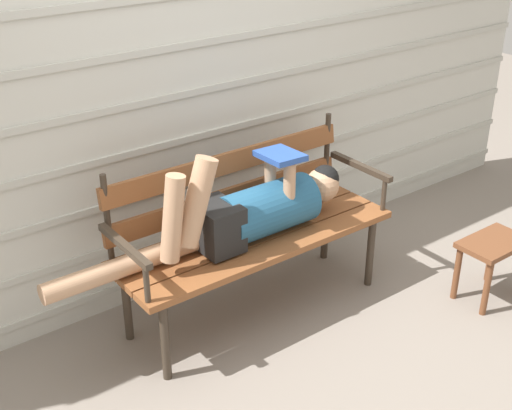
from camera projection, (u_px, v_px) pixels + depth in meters
ground_plane at (272, 321)px, 3.74m from camera, size 12.00×12.00×0.00m
house_siding at (198, 89)px, 3.69m from camera, size 5.45×0.08×2.29m
park_bench at (248, 223)px, 3.66m from camera, size 1.55×0.52×0.93m
reclining_person at (247, 211)px, 3.52m from camera, size 1.70×0.27×0.56m
footstool at (492, 254)px, 3.83m from camera, size 0.39×0.25×0.37m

